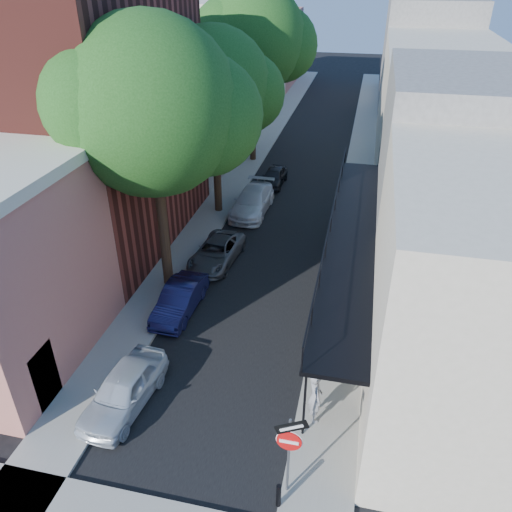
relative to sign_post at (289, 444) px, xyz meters
The scene contains 17 objects.
ground 3.88m from the sign_post, 162.90° to the right, with size 160.00×160.00×0.00m, color black.
road_surface 29.27m from the sign_post, 96.21° to the left, with size 6.00×64.00×0.01m, color black.
sidewalk_left 29.96m from the sign_post, 103.85° to the left, with size 2.00×64.00×0.12m, color gray.
sidewalk_right 29.11m from the sign_post, 88.34° to the left, with size 2.00×64.00×0.12m, color gray.
buildings_left 30.59m from the sign_post, 114.15° to the left, with size 10.10×59.10×12.00m.
buildings_right 29.20m from the sign_post, 78.44° to the left, with size 9.80×55.00×10.00m.
sign_post is the anchor object (origin of this frame).
bollard 1.60m from the sign_post, 108.56° to the right, with size 0.14×0.14×0.80m, color black.
oak_near 12.77m from the sign_post, 125.09° to the left, with size 7.48×6.80×11.42m.
oak_mid 19.14m from the sign_post, 110.86° to the left, with size 6.60×6.00×10.20m.
oak_far 27.80m from the sign_post, 103.91° to the left, with size 7.70×7.00×11.90m.
parked_car_a 6.26m from the sign_post, 160.65° to the left, with size 1.57×3.90×1.33m, color silver.
parked_car_b 9.38m from the sign_post, 128.41° to the left, with size 1.30×3.72×1.23m, color #13143D.
parked_car_c 12.75m from the sign_post, 115.30° to the left, with size 1.87×4.06×1.13m, color #525459.
parked_car_d 18.15m from the sign_post, 106.06° to the left, with size 1.92×4.73×1.37m, color white.
parked_car_e 22.26m from the sign_post, 101.84° to the left, with size 1.35×3.36×1.15m, color black.
pedestrian 2.91m from the sign_post, 81.66° to the left, with size 0.68×0.45×1.88m, color gray.
Camera 1 is at (4.20, -7.57, 12.69)m, focal length 35.00 mm.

